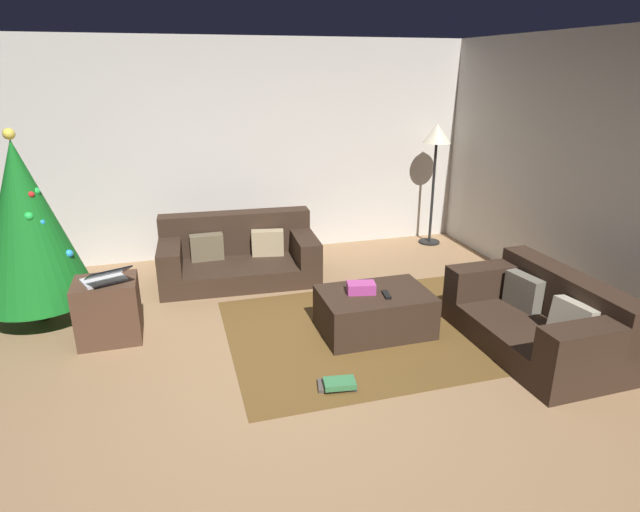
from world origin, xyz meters
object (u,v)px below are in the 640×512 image
(christmas_tree, at_px, (26,223))
(book_stack, at_px, (338,384))
(corner_lamp, at_px, (436,143))
(couch_left, at_px, (238,255))
(tv_remote, at_px, (386,295))
(ottoman, at_px, (374,312))
(couch_right, at_px, (542,319))
(side_table, at_px, (108,310))
(gift_box, at_px, (361,288))
(laptop, at_px, (106,277))

(christmas_tree, relative_size, book_stack, 5.65)
(christmas_tree, distance_m, corner_lamp, 4.73)
(couch_left, relative_size, book_stack, 5.57)
(corner_lamp, bearing_deg, christmas_tree, -167.05)
(couch_left, distance_m, tv_remote, 2.05)
(ottoman, bearing_deg, couch_right, -27.68)
(side_table, distance_m, corner_lamp, 4.40)
(gift_box, xyz_separation_m, christmas_tree, (-2.80, 1.07, 0.52))
(couch_left, bearing_deg, book_stack, 102.36)
(tv_remote, distance_m, laptop, 2.39)
(couch_right, relative_size, gift_box, 6.20)
(couch_right, bearing_deg, ottoman, 61.39)
(tv_remote, height_order, side_table, side_table)
(laptop, distance_m, corner_lamp, 4.34)
(tv_remote, distance_m, christmas_tree, 3.27)
(side_table, relative_size, laptop, 1.09)
(ottoman, distance_m, corner_lamp, 2.96)
(laptop, bearing_deg, gift_box, -11.20)
(gift_box, relative_size, christmas_tree, 0.14)
(gift_box, distance_m, christmas_tree, 3.04)
(couch_left, distance_m, book_stack, 2.48)
(couch_left, distance_m, gift_box, 1.85)
(couch_right, distance_m, gift_box, 1.54)
(side_table, distance_m, book_stack, 2.13)
(gift_box, bearing_deg, corner_lamp, 49.89)
(ottoman, relative_size, side_table, 1.76)
(tv_remote, bearing_deg, side_table, 174.13)
(book_stack, bearing_deg, couch_left, 99.21)
(couch_left, height_order, christmas_tree, christmas_tree)
(tv_remote, distance_m, side_table, 2.42)
(christmas_tree, relative_size, laptop, 3.54)
(couch_right, xyz_separation_m, christmas_tree, (-4.17, 1.76, 0.69))
(gift_box, distance_m, tv_remote, 0.23)
(couch_right, bearing_deg, gift_box, 62.40)
(couch_left, height_order, corner_lamp, corner_lamp)
(laptop, xyz_separation_m, corner_lamp, (3.92, 1.70, 0.74))
(christmas_tree, bearing_deg, tv_remote, -21.86)
(side_table, bearing_deg, gift_box, -12.62)
(gift_box, bearing_deg, couch_left, 118.01)
(gift_box, relative_size, tv_remote, 1.54)
(ottoman, xyz_separation_m, tv_remote, (0.07, -0.09, 0.20))
(couch_left, xyz_separation_m, side_table, (-1.29, -1.15, 0.01))
(corner_lamp, bearing_deg, laptop, -156.48)
(couch_left, relative_size, ottoman, 1.81)
(christmas_tree, xyz_separation_m, book_stack, (2.33, -1.88, -0.91))
(ottoman, height_order, book_stack, ottoman)
(couch_left, bearing_deg, gift_box, 121.16)
(ottoman, relative_size, corner_lamp, 0.61)
(christmas_tree, height_order, corner_lamp, christmas_tree)
(couch_left, distance_m, laptop, 1.78)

